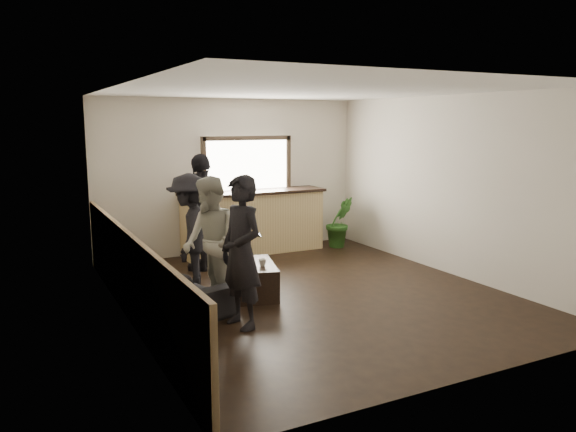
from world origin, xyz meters
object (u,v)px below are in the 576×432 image
sofa (171,284)px  coffee_table (254,279)px  bar_counter (253,218)px  person_d (203,212)px  potted_plant (340,222)px  person_b (211,243)px  cup_a (241,257)px  person_c (190,232)px  cup_b (263,263)px  person_a (241,252)px

sofa → coffee_table: 1.15m
bar_counter → person_d: bearing=-149.5°
potted_plant → person_b: 4.09m
cup_a → person_c: person_c is taller
coffee_table → cup_b: size_ratio=9.53×
potted_plant → person_b: size_ratio=0.57×
coffee_table → person_b: size_ratio=0.59×
sofa → person_d: 1.96m
cup_a → coffee_table: bearing=-67.4°
cup_b → person_b: person_b is taller
person_c → person_b: bearing=22.7°
potted_plant → person_a: 4.55m
bar_counter → coffee_table: (-1.03, -2.36, -0.42)m
person_a → person_c: person_a is taller
sofa → person_b: (0.45, -0.33, 0.57)m
cup_a → person_a: bearing=-111.9°
bar_counter → potted_plant: (1.66, -0.34, -0.15)m
coffee_table → cup_b: 0.33m
coffee_table → person_d: person_d is taller
person_b → person_c: (-0.00, 0.89, -0.02)m
sofa → cup_b: sofa is taller
sofa → cup_b: size_ratio=18.23×
cup_b → person_b: (-0.75, -0.04, 0.36)m
person_b → cup_a: bearing=124.3°
potted_plant → person_c: size_ratio=0.58×
cup_b → coffee_table: bearing=105.8°
sofa → cup_a: (1.05, 0.13, 0.21)m
sofa → person_c: person_c is taller
sofa → potted_plant: potted_plant is taller
person_a → person_b: bearing=173.5°
bar_counter → person_d: (-1.19, -0.70, 0.30)m
sofa → potted_plant: size_ratio=1.97×
cup_a → person_b: 0.84m
person_b → person_c: 0.89m
bar_counter → sofa: 3.16m
person_a → person_d: 2.76m
bar_counter → cup_a: (-1.12, -2.13, -0.15)m
sofa → person_d: (0.98, 1.56, 0.66)m
bar_counter → person_c: 2.43m
sofa → person_c: size_ratio=1.15×
bar_counter → person_b: bar_counter is taller
coffee_table → person_c: size_ratio=0.60×
person_b → person_d: (0.53, 1.89, 0.09)m
person_d → sofa: bearing=6.1°
sofa → coffee_table: size_ratio=1.91×
person_d → person_a: bearing=28.9°
person_a → person_d: (0.45, 2.72, 0.05)m
cup_a → person_c: (-0.60, 0.44, 0.34)m
potted_plant → cup_a: bearing=-147.1°
coffee_table → person_a: size_ratio=0.56×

